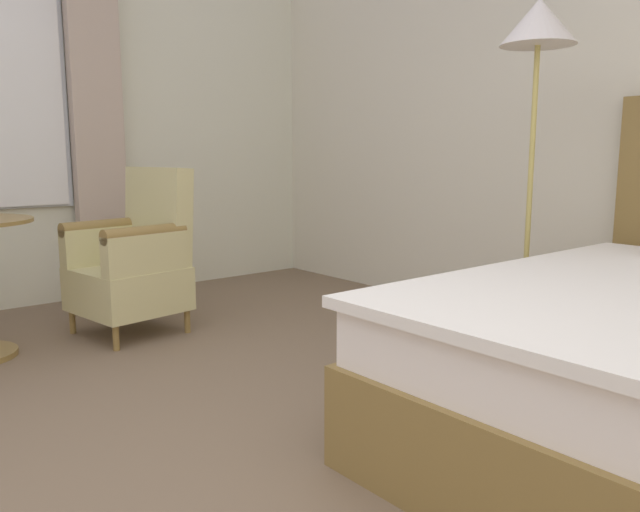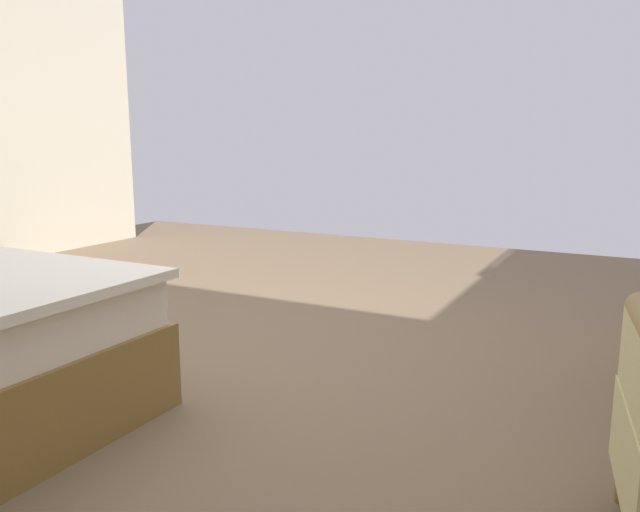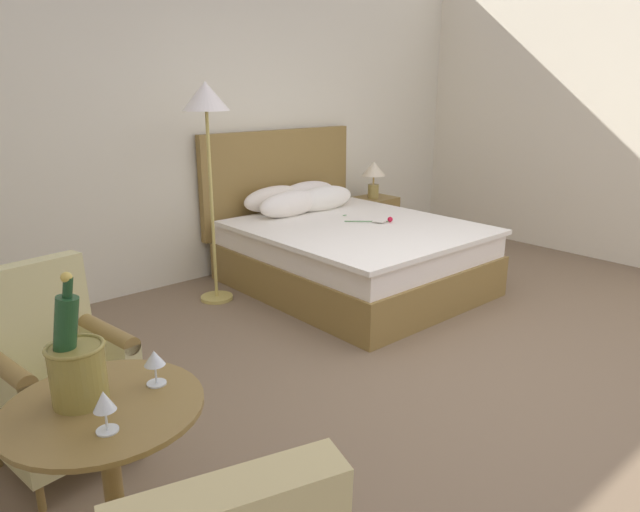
{
  "view_description": "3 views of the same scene",
  "coord_description": "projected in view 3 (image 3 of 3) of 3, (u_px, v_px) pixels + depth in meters",
  "views": [
    {
      "loc": [
        1.36,
        -0.77,
        1.07
      ],
      "look_at": [
        -0.62,
        0.88,
        0.65
      ],
      "focal_mm": 35.0,
      "sensor_mm": 36.0,
      "label": 1
    },
    {
      "loc": [
        -1.9,
        2.51,
        1.13
      ],
      "look_at": [
        -0.92,
        0.64,
        0.73
      ],
      "focal_mm": 35.0,
      "sensor_mm": 36.0,
      "label": 2
    },
    {
      "loc": [
        -2.86,
        -1.97,
        1.81
      ],
      "look_at": [
        -0.72,
        0.46,
        0.83
      ],
      "focal_mm": 32.0,
      "sensor_mm": 36.0,
      "label": 3
    }
  ],
  "objects": [
    {
      "name": "nightstand",
      "position": [
        372.0,
        223.0,
        6.5
      ],
      "size": [
        0.52,
        0.38,
        0.59
      ],
      "color": "olive",
      "rests_on": "ground"
    },
    {
      "name": "ground_plane",
      "position": [
        449.0,
        372.0,
        3.75
      ],
      "size": [
        8.11,
        8.11,
        0.0
      ],
      "primitive_type": "plane",
      "color": "#776149"
    },
    {
      "name": "armchair_by_window",
      "position": [
        55.0,
        380.0,
        2.77
      ],
      "size": [
        0.65,
        0.66,
        0.99
      ],
      "color": "olive",
      "rests_on": "ground"
    },
    {
      "name": "wall_headboard_side",
      "position": [
        212.0,
        111.0,
        5.33
      ],
      "size": [
        6.73,
        0.12,
        3.15
      ],
      "color": "beige",
      "rests_on": "ground"
    },
    {
      "name": "wine_glass_near_edge",
      "position": [
        154.0,
        360.0,
        2.1
      ],
      "size": [
        0.08,
        0.08,
        0.14
      ],
      "color": "white",
      "rests_on": "side_table_round"
    },
    {
      "name": "champagne_bucket",
      "position": [
        76.0,
        364.0,
        1.97
      ],
      "size": [
        0.2,
        0.2,
        0.48
      ],
      "color": "olive",
      "rests_on": "side_table_round"
    },
    {
      "name": "bed",
      "position": [
        345.0,
        247.0,
        5.31
      ],
      "size": [
        1.83,
        2.21,
        1.37
      ],
      "color": "olive",
      "rests_on": "ground"
    },
    {
      "name": "bedside_lamp",
      "position": [
        374.0,
        173.0,
        6.33
      ],
      "size": [
        0.26,
        0.26,
        0.4
      ],
      "color": "olive",
      "rests_on": "nightstand"
    },
    {
      "name": "floor_lamp_brass",
      "position": [
        207.0,
        114.0,
        4.56
      ],
      "size": [
        0.38,
        0.38,
        1.84
      ],
      "color": "tan",
      "rests_on": "ground"
    },
    {
      "name": "side_table_round",
      "position": [
        112.0,
        478.0,
        2.07
      ],
      "size": [
        0.69,
        0.69,
        0.74
      ],
      "color": "olive",
      "rests_on": "ground"
    },
    {
      "name": "wine_glass_near_bucket",
      "position": [
        104.0,
        403.0,
        1.81
      ],
      "size": [
        0.07,
        0.07,
        0.14
      ],
      "color": "white",
      "rests_on": "side_table_round"
    }
  ]
}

